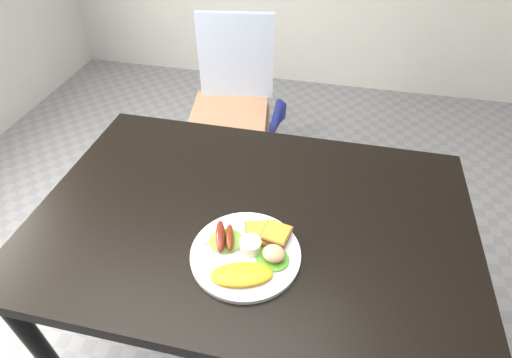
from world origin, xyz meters
The scene contains 15 objects.
room_floor centered at (0.00, 0.00, -0.01)m, with size 4.00×4.50×0.02m, color gray.
dining_table centered at (0.00, 0.00, 0.73)m, with size 1.20×0.80×0.04m, color black.
dining_chair centered at (-0.34, 0.93, 0.45)m, with size 0.38×0.38×0.05m, color #A87656.
person centered at (-0.38, 0.78, 0.72)m, with size 0.52×0.35×1.44m, color navy.
plate centered at (0.01, -0.14, 0.76)m, with size 0.28×0.28×0.01m, color white.
lettuce_left centered at (-0.04, -0.12, 0.77)m, with size 0.09×0.08×0.01m, color #4F841C.
lettuce_right centered at (0.08, -0.15, 0.77)m, with size 0.08×0.08×0.01m, color #378B1B.
omelette centered at (0.02, -0.21, 0.77)m, with size 0.15×0.07×0.02m, color orange.
sausage_a centered at (-0.06, -0.12, 0.78)m, with size 0.03×0.10×0.03m, color #611E10.
sausage_b centered at (-0.03, -0.12, 0.78)m, with size 0.02×0.09×0.02m, color #5B1B10.
ramekin centered at (0.02, -0.13, 0.78)m, with size 0.05×0.05×0.03m, color white.
toast_a centered at (0.04, -0.08, 0.77)m, with size 0.08×0.08×0.01m, color brown.
toast_b centered at (0.08, -0.08, 0.78)m, with size 0.07×0.07×0.01m, color olive.
potato_salad centered at (0.09, -0.15, 0.79)m, with size 0.06×0.05×0.03m, color beige.
fork centered at (-0.02, -0.14, 0.76)m, with size 0.14×0.01×0.00m, color #ADAFB7.
Camera 1 is at (0.17, -0.74, 1.55)m, focal length 28.00 mm.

